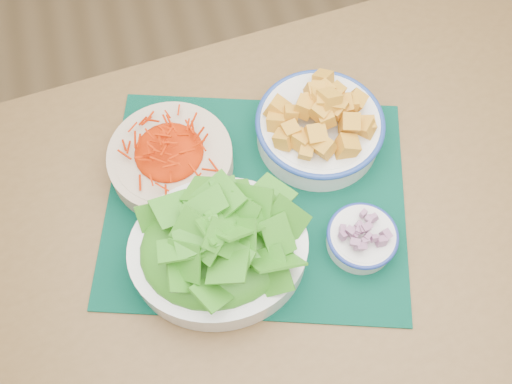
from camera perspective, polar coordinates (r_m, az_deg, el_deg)
ground at (r=1.78m, az=5.03°, el=-6.85°), size 4.00×4.00×0.00m
table at (r=1.11m, az=5.05°, el=-3.03°), size 1.27×0.90×0.75m
placemat at (r=1.02m, az=0.00°, el=-0.80°), size 0.64×0.57×0.00m
carrot_bowl at (r=1.02m, az=-8.57°, el=3.51°), size 0.27×0.27×0.08m
squash_bowl at (r=1.04m, az=6.45°, el=7.03°), size 0.29×0.29×0.12m
lettuce_bowl at (r=0.91m, az=-3.85°, el=-5.30°), size 0.32×0.28×0.14m
onion_bowl at (r=0.97m, az=10.57°, el=-4.42°), size 0.14×0.14×0.06m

